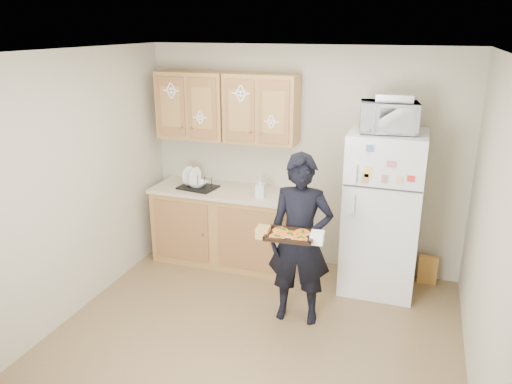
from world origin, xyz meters
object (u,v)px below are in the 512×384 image
at_px(baking_tray, 290,236).
at_px(microwave, 389,117).
at_px(refrigerator, 382,213).
at_px(dish_rack, 198,181).
at_px(person, 300,240).

bearing_deg(baking_tray, microwave, 54.95).
distance_m(refrigerator, dish_rack, 2.09).
height_order(microwave, dish_rack, microwave).
xyz_separation_m(microwave, dish_rack, (-2.07, 0.05, -0.87)).
bearing_deg(baking_tray, dish_rack, 136.17).
height_order(refrigerator, microwave, microwave).
bearing_deg(dish_rack, microwave, -1.27).
distance_m(refrigerator, baking_tray, 1.36).
height_order(baking_tray, microwave, microwave).
height_order(person, dish_rack, person).
xyz_separation_m(person, dish_rack, (-1.43, 0.86, 0.17)).
height_order(refrigerator, baking_tray, refrigerator).
xyz_separation_m(refrigerator, person, (-0.66, -0.87, -0.04)).
bearing_deg(microwave, baking_tray, -129.91).
bearing_deg(refrigerator, dish_rack, -179.89).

